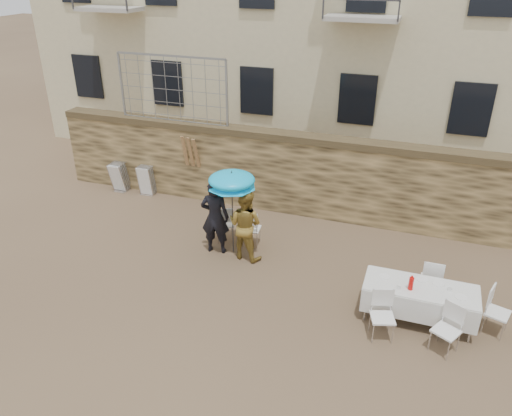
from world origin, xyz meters
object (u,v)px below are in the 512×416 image
(woman_dress, at_px, (245,225))
(umbrella, at_px, (232,183))
(table_chair_back, at_px, (432,279))
(table_chair_side, at_px, (498,312))
(banquet_table, at_px, (421,289))
(table_chair_front_left, at_px, (383,317))
(chair_stack_left, at_px, (122,175))
(couple_chair_left, at_px, (225,223))
(table_chair_front_right, at_px, (446,330))
(soda_bottle, at_px, (411,284))
(man_suit, at_px, (215,217))
(couple_chair_right, at_px, (251,228))
(chair_stack_right, at_px, (149,179))

(woman_dress, bearing_deg, umbrella, -5.48)
(woman_dress, bearing_deg, table_chair_back, -172.87)
(table_chair_side, bearing_deg, table_chair_back, 77.62)
(banquet_table, relative_size, table_chair_back, 2.19)
(table_chair_front_left, height_order, chair_stack_left, table_chair_front_left)
(couple_chair_left, bearing_deg, table_chair_front_right, 127.59)
(soda_bottle, height_order, chair_stack_left, soda_bottle)
(banquet_table, distance_m, chair_stack_left, 9.45)
(man_suit, height_order, banquet_table, man_suit)
(table_chair_back, relative_size, table_chair_side, 1.00)
(table_chair_back, relative_size, chair_stack_left, 1.04)
(umbrella, height_order, banquet_table, umbrella)
(man_suit, relative_size, soda_bottle, 7.08)
(woman_dress, height_order, soda_bottle, woman_dress)
(banquet_table, bearing_deg, woman_dress, 165.23)
(couple_chair_right, height_order, table_chair_front_left, same)
(table_chair_front_left, relative_size, table_chair_side, 1.00)
(couple_chair_right, height_order, table_chair_back, same)
(umbrella, bearing_deg, table_chair_back, -4.34)
(table_chair_side, bearing_deg, couple_chair_left, 94.14)
(soda_bottle, bearing_deg, chair_stack_right, 155.17)
(couple_chair_left, height_order, banquet_table, couple_chair_left)
(banquet_table, bearing_deg, chair_stack_left, 158.80)
(man_suit, bearing_deg, couple_chair_left, -98.89)
(table_chair_front_left, distance_m, chair_stack_right, 8.41)
(woman_dress, height_order, couple_chair_left, woman_dress)
(banquet_table, distance_m, table_chair_back, 0.86)
(table_chair_front_left, bearing_deg, couple_chair_right, 128.22)
(umbrella, xyz_separation_m, table_chair_back, (4.50, -0.34, -1.34))
(man_suit, distance_m, couple_chair_right, 0.99)
(table_chair_back, bearing_deg, table_chair_side, 149.46)
(woman_dress, bearing_deg, couple_chair_right, -74.34)
(banquet_table, relative_size, table_chair_side, 2.19)
(table_chair_side, relative_size, chair_stack_right, 1.04)
(table_chair_front_left, bearing_deg, chair_stack_left, 135.85)
(banquet_table, bearing_deg, table_chair_back, 75.96)
(banquet_table, distance_m, table_chair_front_left, 0.99)
(couple_chair_right, relative_size, table_chair_back, 1.00)
(man_suit, height_order, couple_chair_left, man_suit)
(man_suit, relative_size, umbrella, 0.95)
(woman_dress, height_order, chair_stack_left, woman_dress)
(chair_stack_left, bearing_deg, couple_chair_left, -23.96)
(woman_dress, height_order, table_chair_back, woman_dress)
(woman_dress, relative_size, table_chair_front_left, 1.78)
(table_chair_front_right, distance_m, table_chair_side, 1.24)
(woman_dress, height_order, table_chair_front_right, woman_dress)
(man_suit, distance_m, table_chair_side, 6.19)
(umbrella, height_order, table_chair_front_left, umbrella)
(woman_dress, relative_size, table_chair_front_right, 1.78)
(soda_bottle, relative_size, table_chair_front_left, 0.27)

